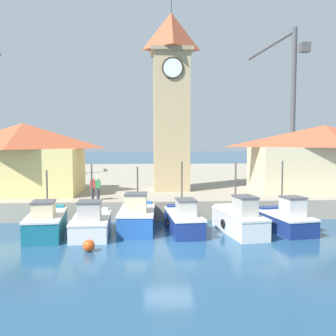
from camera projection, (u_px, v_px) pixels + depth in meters
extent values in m
plane|color=navy|center=(168.00, 250.00, 19.99)|extent=(300.00, 300.00, 0.00)
cube|color=#9E937F|center=(154.00, 180.00, 46.73)|extent=(120.00, 40.00, 1.34)
cube|color=#196B7F|center=(46.00, 225.00, 22.93)|extent=(2.39, 4.98, 1.16)
cube|color=#196B7F|center=(51.00, 207.00, 25.00)|extent=(1.68, 0.76, 0.24)
cube|color=silver|center=(46.00, 215.00, 22.89)|extent=(2.45, 5.05, 0.12)
cube|color=beige|center=(44.00, 209.00, 22.02)|extent=(1.29, 1.55, 0.81)
cube|color=#4C4C51|center=(43.00, 202.00, 21.99)|extent=(1.38, 1.64, 0.08)
cylinder|color=#4C4742|center=(47.00, 191.00, 23.38)|extent=(0.10, 0.10, 2.50)
torus|color=black|center=(29.00, 225.00, 23.00)|extent=(0.17, 0.53, 0.52)
cube|color=silver|center=(91.00, 227.00, 23.04)|extent=(2.19, 4.56, 0.97)
cube|color=silver|center=(94.00, 210.00, 24.98)|extent=(1.76, 0.65, 0.24)
cube|color=silver|center=(91.00, 218.00, 23.00)|extent=(2.26, 4.62, 0.12)
cube|color=#B2ADA3|center=(90.00, 211.00, 22.18)|extent=(1.27, 1.39, 0.98)
cube|color=#4C4C51|center=(90.00, 202.00, 22.14)|extent=(1.36, 1.47, 0.08)
cylinder|color=#4C4742|center=(92.00, 190.00, 23.44)|extent=(0.10, 0.10, 3.04)
torus|color=black|center=(73.00, 226.00, 23.17)|extent=(0.14, 0.52, 0.52)
cube|color=#2356A8|center=(137.00, 220.00, 24.26)|extent=(2.26, 4.72, 1.19)
cube|color=#2356A8|center=(139.00, 203.00, 26.26)|extent=(1.76, 0.68, 0.24)
cube|color=silver|center=(137.00, 210.00, 24.21)|extent=(2.32, 4.78, 0.12)
cube|color=beige|center=(136.00, 203.00, 23.36)|extent=(1.29, 1.44, 1.03)
cube|color=#4C4C51|center=(136.00, 194.00, 23.32)|extent=(1.37, 1.53, 0.08)
cylinder|color=#4C4742|center=(138.00, 187.00, 24.69)|extent=(0.10, 0.10, 2.58)
torus|color=black|center=(120.00, 220.00, 24.47)|extent=(0.14, 0.52, 0.52)
cube|color=navy|center=(183.00, 223.00, 23.87)|extent=(2.07, 4.95, 1.05)
cube|color=navy|center=(178.00, 206.00, 25.97)|extent=(1.50, 0.71, 0.24)
cube|color=silver|center=(183.00, 214.00, 23.83)|extent=(2.13, 5.01, 0.12)
cube|color=#B2ADA3|center=(186.00, 208.00, 22.96)|extent=(1.13, 1.52, 0.89)
cube|color=#4C4C51|center=(186.00, 200.00, 22.92)|extent=(1.22, 1.61, 0.08)
cylinder|color=#4C4742|center=(182.00, 186.00, 24.31)|extent=(0.10, 0.10, 3.08)
torus|color=black|center=(168.00, 223.00, 23.99)|extent=(0.16, 0.53, 0.52)
cube|color=silver|center=(239.00, 224.00, 23.51)|extent=(2.46, 5.11, 1.13)
cube|color=silver|center=(226.00, 206.00, 25.60)|extent=(1.53, 0.82, 0.24)
cube|color=silver|center=(239.00, 213.00, 23.46)|extent=(2.52, 5.17, 0.12)
cube|color=#B2ADA3|center=(245.00, 206.00, 22.59)|extent=(1.24, 1.61, 1.04)
cube|color=#4C4C51|center=(245.00, 197.00, 22.54)|extent=(1.34, 1.70, 0.08)
cylinder|color=#4C4742|center=(235.00, 187.00, 23.94)|extent=(0.10, 0.10, 2.93)
torus|color=black|center=(223.00, 223.00, 23.55)|extent=(0.20, 0.53, 0.52)
cube|color=navy|center=(286.00, 223.00, 23.99)|extent=(2.59, 4.48, 0.95)
cube|color=navy|center=(271.00, 208.00, 25.74)|extent=(1.67, 0.87, 0.24)
cube|color=silver|center=(286.00, 215.00, 23.95)|extent=(2.66, 4.55, 0.12)
cube|color=beige|center=(293.00, 207.00, 23.19)|extent=(1.33, 1.44, 1.09)
cube|color=#4C4C51|center=(293.00, 197.00, 23.14)|extent=(1.42, 1.54, 0.08)
cylinder|color=#4C4742|center=(282.00, 187.00, 24.33)|extent=(0.10, 0.10, 3.22)
torus|color=black|center=(269.00, 223.00, 23.95)|extent=(0.21, 0.53, 0.52)
cube|color=tan|center=(171.00, 123.00, 32.58)|extent=(2.88, 2.88, 11.24)
cube|color=#9C865F|center=(171.00, 52.00, 32.15)|extent=(3.38, 3.38, 0.30)
pyramid|color=#B25133|center=(171.00, 31.00, 32.02)|extent=(3.38, 3.38, 3.00)
cylinder|color=white|center=(173.00, 68.00, 30.77)|extent=(1.58, 0.12, 1.58)
torus|color=#332D23|center=(173.00, 68.00, 30.73)|extent=(1.70, 0.12, 1.70)
cylinder|color=#3F3F3F|center=(171.00, 2.00, 31.85)|extent=(0.08, 0.08, 1.60)
cube|color=#E5D17A|center=(24.00, 171.00, 30.84)|extent=(8.66, 5.98, 3.54)
pyramid|color=#B25133|center=(23.00, 136.00, 30.63)|extent=(9.06, 6.38, 1.96)
cube|color=beige|center=(324.00, 168.00, 32.79)|extent=(11.59, 5.38, 3.62)
pyramid|color=#B25133|center=(325.00, 136.00, 32.59)|extent=(11.99, 5.78, 1.79)
cube|color=#353539|center=(291.00, 171.00, 44.38)|extent=(2.00, 2.00, 1.20)
cylinder|color=#4C4C51|center=(293.00, 98.00, 43.76)|extent=(0.56, 0.56, 15.29)
cylinder|color=#4C4C51|center=(270.00, 46.00, 46.08)|extent=(3.88, 6.11, 2.27)
cube|color=#4C4C4C|center=(305.00, 47.00, 42.26)|extent=(1.00, 1.00, 1.00)
sphere|color=#E54C19|center=(89.00, 246.00, 19.65)|extent=(0.61, 0.61, 0.61)
cylinder|color=#33333D|center=(93.00, 194.00, 27.51)|extent=(0.22, 0.22, 0.85)
cube|color=red|center=(93.00, 184.00, 27.46)|extent=(0.34, 0.22, 0.56)
sphere|color=beige|center=(92.00, 178.00, 27.43)|extent=(0.20, 0.20, 0.20)
cylinder|color=#33333D|center=(98.00, 194.00, 27.36)|extent=(0.22, 0.22, 0.85)
cube|color=#338C4C|center=(98.00, 184.00, 27.31)|extent=(0.34, 0.22, 0.56)
sphere|color=beige|center=(98.00, 179.00, 27.28)|extent=(0.20, 0.20, 0.20)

